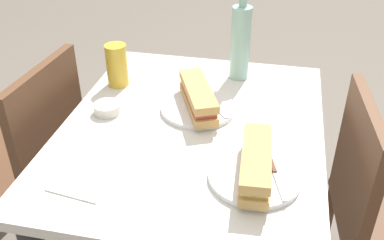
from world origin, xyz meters
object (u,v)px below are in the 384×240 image
at_px(chair_far, 380,215).
at_px(chair_near, 32,161).
at_px(water_bottle, 241,41).
at_px(knife_far, 275,172).
at_px(baguette_sandwich_near, 197,97).
at_px(knife_near, 212,102).
at_px(dining_table, 192,162).
at_px(plate_near, 197,108).
at_px(beer_glass, 117,65).
at_px(plate_far, 254,177).
at_px(olive_bowl, 107,108).
at_px(baguette_sandwich_far, 256,163).

xyz_separation_m(chair_far, chair_near, (-0.03, -1.14, 0.00)).
bearing_deg(water_bottle, knife_far, 16.25).
relative_size(baguette_sandwich_near, knife_near, 1.69).
bearing_deg(baguette_sandwich_near, dining_table, 1.84).
distance_m(plate_near, beer_glass, 0.32).
xyz_separation_m(dining_table, water_bottle, (-0.34, 0.09, 0.26)).
height_order(chair_near, plate_far, chair_near).
xyz_separation_m(knife_near, olive_bowl, (0.10, -0.30, -0.00)).
bearing_deg(dining_table, baguette_sandwich_near, -178.16).
xyz_separation_m(chair_near, baguette_sandwich_near, (-0.07, 0.57, 0.28)).
relative_size(plate_near, baguette_sandwich_near, 0.88).
relative_size(baguette_sandwich_near, beer_glass, 1.81).
height_order(chair_far, olive_bowl, chair_far).
height_order(dining_table, knife_far, knife_far).
bearing_deg(plate_near, dining_table, 1.84).
xyz_separation_m(baguette_sandwich_far, beer_glass, (-0.40, -0.50, 0.02)).
bearing_deg(olive_bowl, dining_table, 85.97).
relative_size(dining_table, water_bottle, 2.85).
height_order(baguette_sandwich_far, beer_glass, beer_glass).
bearing_deg(water_bottle, baguette_sandwich_near, -21.05).
height_order(baguette_sandwich_near, plate_far, baguette_sandwich_near).
xyz_separation_m(baguette_sandwich_near, olive_bowl, (0.07, -0.26, -0.03)).
bearing_deg(knife_near, chair_far, 76.86).
distance_m(chair_near, baguette_sandwich_near, 0.64).
bearing_deg(dining_table, plate_near, -178.16).
bearing_deg(baguette_sandwich_far, dining_table, -135.38).
relative_size(baguette_sandwich_near, plate_far, 1.13).
bearing_deg(water_bottle, dining_table, -15.50).
bearing_deg(water_bottle, olive_bowl, -48.48).
xyz_separation_m(plate_far, water_bottle, (-0.54, -0.11, 0.13)).
relative_size(chair_far, knife_far, 4.86).
bearing_deg(plate_far, chair_near, -105.94).
bearing_deg(chair_near, olive_bowl, 90.21).
bearing_deg(knife_near, plate_near, -53.71).
height_order(dining_table, olive_bowl, olive_bowl).
height_order(knife_near, baguette_sandwich_far, baguette_sandwich_far).
relative_size(plate_near, olive_bowl, 2.76).
distance_m(chair_far, baguette_sandwich_far, 0.50).
height_order(plate_far, baguette_sandwich_far, baguette_sandwich_far).
bearing_deg(dining_table, knife_far, 52.76).
distance_m(dining_table, plate_near, 0.16).
height_order(chair_near, plate_near, chair_near).
xyz_separation_m(chair_near, plate_far, (0.22, 0.77, 0.24)).
bearing_deg(knife_far, baguette_sandwich_far, -73.69).
bearing_deg(chair_far, plate_far, -62.32).
relative_size(chair_near, baguette_sandwich_far, 3.36).
height_order(chair_far, baguette_sandwich_near, chair_far).
distance_m(plate_near, water_bottle, 0.30).
bearing_deg(plate_far, knife_far, 106.31).
bearing_deg(chair_near, dining_table, 88.22).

